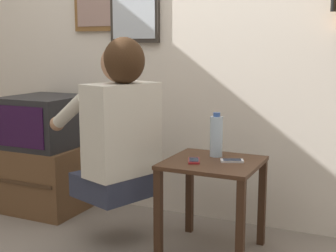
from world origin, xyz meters
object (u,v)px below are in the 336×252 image
Objects in this scene: wall_mirror at (134,1)px; cell_phone_held at (194,160)px; person at (119,124)px; cell_phone_spare at (232,161)px; water_bottle at (216,136)px; television at (45,121)px.

wall_mirror is 4.08× the size of cell_phone_held.
person is 0.47m from cell_phone_held.
cell_phone_spare is 0.55× the size of water_bottle.
person reaches higher than cell_phone_spare.
wall_mirror reaches higher than television.
cell_phone_spare is (1.42, -0.17, -0.10)m from television.
water_bottle is (0.73, -0.37, -0.81)m from wall_mirror.
television reaches higher than cell_phone_spare.
television is (-0.79, 0.31, -0.08)m from person.
wall_mirror reaches higher than cell_phone_spare.
cell_phone_spare is at bearing -6.81° from television.
person is 3.63× the size of water_bottle.
water_bottle reaches higher than cell_phone_spare.
cell_phone_held is at bearing -62.48° from person.
cell_phone_held is (0.66, -0.55, -0.92)m from wall_mirror.
water_bottle is (0.07, 0.17, 0.11)m from cell_phone_held.
wall_mirror is at bearing 27.20° from television.
water_bottle is (-0.12, 0.09, 0.11)m from cell_phone_spare.
cell_phone_spare is 0.19m from water_bottle.
cell_phone_held is at bearing -39.46° from wall_mirror.
television is 1.04m from wall_mirror.
person is 1.63× the size of wall_mirror.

